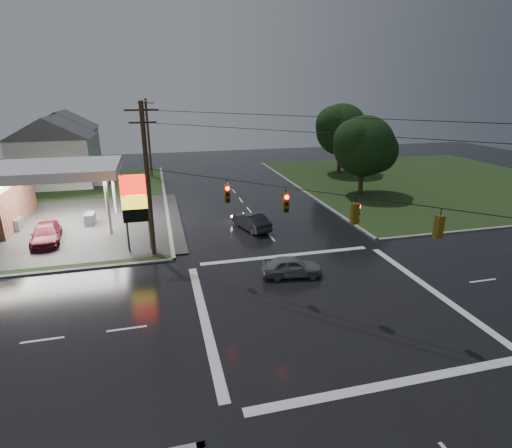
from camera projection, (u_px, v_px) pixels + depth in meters
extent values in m
plane|color=black|center=(325.00, 302.00, 23.16)|extent=(120.00, 120.00, 0.00)
cube|color=black|center=(427.00, 181.00, 53.05)|extent=(36.00, 36.00, 0.08)
cube|color=#2D2D2D|center=(30.00, 229.00, 34.98)|extent=(26.00, 18.00, 0.02)
cylinder|color=silver|center=(108.00, 206.00, 33.08)|extent=(0.30, 0.30, 5.00)
cylinder|color=silver|center=(114.00, 189.00, 38.58)|extent=(0.30, 0.30, 5.00)
cube|color=silver|center=(45.00, 170.00, 33.79)|extent=(12.00, 8.00, 0.80)
cube|color=white|center=(46.00, 175.00, 33.93)|extent=(11.40, 7.40, 0.04)
cube|color=#59595E|center=(17.00, 225.00, 34.59)|extent=(0.80, 1.60, 1.10)
cube|color=#59595E|center=(90.00, 219.00, 35.99)|extent=(0.80, 1.60, 1.10)
cylinder|color=#59595E|center=(126.00, 215.00, 29.18)|extent=(0.16, 0.16, 6.00)
cylinder|color=#59595E|center=(148.00, 213.00, 29.56)|extent=(0.16, 0.16, 6.00)
cube|color=red|center=(134.00, 185.00, 28.66)|extent=(2.00, 0.35, 1.40)
cube|color=yellow|center=(136.00, 202.00, 29.08)|extent=(2.00, 0.35, 1.00)
cube|color=black|center=(137.00, 215.00, 29.40)|extent=(2.00, 0.35, 1.00)
cylinder|color=#382619|center=(148.00, 183.00, 27.88)|extent=(0.32, 0.32, 11.00)
cube|color=#382619|center=(141.00, 110.00, 26.29)|extent=(2.20, 0.12, 0.12)
cube|color=#382619|center=(143.00, 122.00, 26.55)|extent=(1.80, 0.12, 0.12)
cylinder|color=#382619|center=(149.00, 139.00, 54.10)|extent=(0.32, 0.32, 10.50)
cube|color=#382619|center=(146.00, 103.00, 52.59)|extent=(2.20, 0.12, 0.12)
cube|color=#382619|center=(146.00, 109.00, 52.85)|extent=(1.80, 0.12, 0.12)
cube|color=#59470C|center=(227.00, 194.00, 24.60)|extent=(0.34, 0.34, 1.10)
cylinder|color=#FF0C07|center=(228.00, 188.00, 24.29)|extent=(0.22, 0.08, 0.22)
cube|color=#59470C|center=(285.00, 203.00, 22.65)|extent=(0.34, 0.34, 1.10)
cylinder|color=#FF0C07|center=(287.00, 197.00, 22.34)|extent=(0.22, 0.08, 0.22)
cube|color=#59470C|center=(355.00, 214.00, 20.70)|extent=(0.34, 0.34, 1.10)
cylinder|color=#FF0C07|center=(359.00, 206.00, 20.62)|extent=(0.08, 0.22, 0.22)
cube|color=#59470C|center=(439.00, 227.00, 18.75)|extent=(0.34, 0.34, 1.10)
cylinder|color=#FF0C07|center=(437.00, 218.00, 18.81)|extent=(0.22, 0.08, 0.22)
cube|color=silver|center=(56.00, 161.00, 50.31)|extent=(9.00, 8.00, 6.00)
cube|color=gray|center=(103.00, 179.00, 52.39)|extent=(1.60, 4.80, 0.80)
cube|color=silver|center=(66.00, 148.00, 61.08)|extent=(9.00, 8.00, 6.00)
cube|color=gray|center=(105.00, 164.00, 63.16)|extent=(1.60, 4.80, 0.80)
cylinder|color=black|center=(362.00, 173.00, 45.78)|extent=(0.56, 0.56, 5.04)
sphere|color=black|center=(364.00, 146.00, 44.79)|extent=(6.80, 6.80, 6.80)
sphere|color=black|center=(376.00, 151.00, 45.67)|extent=(5.10, 5.10, 5.10)
sphere|color=black|center=(355.00, 140.00, 43.88)|extent=(4.76, 4.76, 4.76)
cylinder|color=black|center=(340.00, 154.00, 57.40)|extent=(0.56, 0.56, 5.60)
sphere|color=black|center=(342.00, 130.00, 56.30)|extent=(7.20, 7.20, 7.20)
sphere|color=black|center=(352.00, 134.00, 57.22)|extent=(5.40, 5.40, 5.40)
sphere|color=black|center=(334.00, 124.00, 55.34)|extent=(5.04, 5.04, 5.04)
imported|color=black|center=(251.00, 221.00, 34.89)|extent=(2.78, 4.72, 1.47)
imported|color=slate|center=(292.00, 266.00, 26.21)|extent=(4.13, 2.17, 1.34)
imported|color=maroon|center=(46.00, 234.00, 31.79)|extent=(2.64, 5.28, 1.47)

